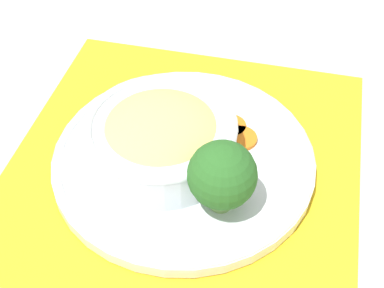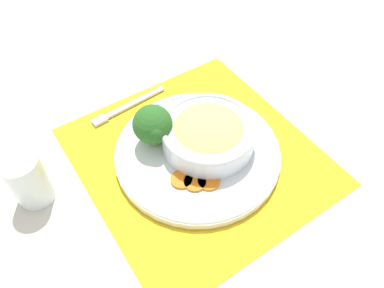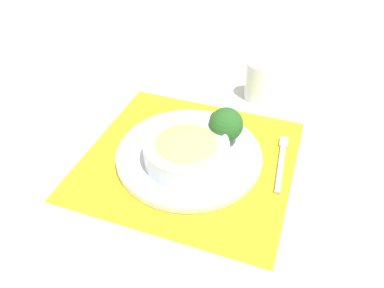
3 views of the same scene
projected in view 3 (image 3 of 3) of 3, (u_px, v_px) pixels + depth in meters
name	position (u px, v px, depth m)	size (l,w,h in m)	color
ground_plane	(189.00, 159.00, 0.85)	(4.00, 4.00, 0.00)	beige
placemat	(189.00, 158.00, 0.85)	(0.51, 0.49, 0.00)	yellow
plate	(189.00, 154.00, 0.84)	(0.33, 0.33, 0.02)	silver
bowl	(185.00, 149.00, 0.80)	(0.18, 0.18, 0.06)	silver
broccoli_floret	(226.00, 125.00, 0.83)	(0.08, 0.08, 0.09)	#759E51
carrot_slice_near	(182.00, 131.00, 0.89)	(0.04, 0.04, 0.01)	orange
carrot_slice_middle	(172.00, 133.00, 0.88)	(0.04, 0.04, 0.01)	orange
carrot_slice_far	(163.00, 138.00, 0.87)	(0.04, 0.04, 0.01)	orange
water_glass	(257.00, 83.00, 1.01)	(0.07, 0.07, 0.11)	silver
fork	(282.00, 158.00, 0.84)	(0.02, 0.18, 0.01)	#B7B7BC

